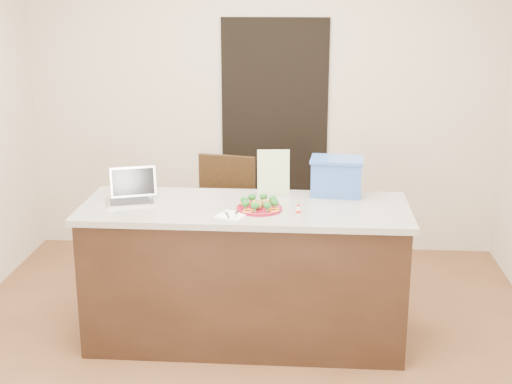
# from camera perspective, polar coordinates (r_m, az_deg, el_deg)

# --- Properties ---
(ground) EXTENTS (4.00, 4.00, 0.00)m
(ground) POSITION_cam_1_polar(r_m,az_deg,el_deg) (4.61, -1.13, -13.03)
(ground) COLOR brown
(ground) RESTS_ON ground
(room_shell) EXTENTS (4.00, 4.00, 4.00)m
(room_shell) POSITION_cam_1_polar(r_m,az_deg,el_deg) (4.07, -1.25, 7.31)
(room_shell) COLOR white
(room_shell) RESTS_ON ground
(doorway) EXTENTS (0.90, 0.02, 2.00)m
(doorway) POSITION_cam_1_polar(r_m,az_deg,el_deg) (6.12, 1.49, 4.42)
(doorway) COLOR black
(doorway) RESTS_ON ground
(island) EXTENTS (2.06, 0.76, 0.92)m
(island) POSITION_cam_1_polar(r_m,az_deg,el_deg) (4.63, -0.87, -6.51)
(island) COLOR black
(island) RESTS_ON ground
(plate) EXTENTS (0.28, 0.28, 0.02)m
(plate) POSITION_cam_1_polar(r_m,az_deg,el_deg) (4.38, 0.27, -1.30)
(plate) COLOR maroon
(plate) RESTS_ON island
(meatballs) EXTENTS (0.11, 0.12, 0.04)m
(meatballs) POSITION_cam_1_polar(r_m,az_deg,el_deg) (4.38, 0.20, -0.95)
(meatballs) COLOR olive
(meatballs) RESTS_ON plate
(broccoli) EXTENTS (0.24, 0.24, 0.04)m
(broccoli) POSITION_cam_1_polar(r_m,az_deg,el_deg) (4.37, 0.27, -0.74)
(broccoli) COLOR #154F17
(broccoli) RESTS_ON plate
(pepper_rings) EXTENTS (0.25, 0.25, 0.01)m
(pepper_rings) POSITION_cam_1_polar(r_m,az_deg,el_deg) (4.38, 0.27, -1.18)
(pepper_rings) COLOR orange
(pepper_rings) RESTS_ON plate
(napkin) EXTENTS (0.21, 0.21, 0.01)m
(napkin) POSITION_cam_1_polar(r_m,az_deg,el_deg) (4.27, -1.99, -1.88)
(napkin) COLOR white
(napkin) RESTS_ON island
(fork) EXTENTS (0.04, 0.14, 0.00)m
(fork) POSITION_cam_1_polar(r_m,az_deg,el_deg) (4.28, -2.25, -1.77)
(fork) COLOR silver
(fork) RESTS_ON napkin
(knife) EXTENTS (0.03, 0.19, 0.01)m
(knife) POSITION_cam_1_polar(r_m,az_deg,el_deg) (4.25, -1.61, -1.87)
(knife) COLOR silver
(knife) RESTS_ON napkin
(yogurt_bottle) EXTENTS (0.03, 0.03, 0.06)m
(yogurt_bottle) POSITION_cam_1_polar(r_m,az_deg,el_deg) (4.29, 3.42, -1.50)
(yogurt_bottle) COLOR silver
(yogurt_bottle) RESTS_ON island
(laptop) EXTENTS (0.34, 0.32, 0.21)m
(laptop) POSITION_cam_1_polar(r_m,az_deg,el_deg) (4.63, -9.91, -0.02)
(laptop) COLOR #B8B8BD
(laptop) RESTS_ON island
(leaflet) EXTENTS (0.21, 0.07, 0.30)m
(leaflet) POSITION_cam_1_polar(r_m,az_deg,el_deg) (4.67, 1.40, 1.57)
(leaflet) COLOR white
(leaflet) RESTS_ON island
(blue_box) EXTENTS (0.36, 0.28, 0.25)m
(blue_box) POSITION_cam_1_polar(r_m,az_deg,el_deg) (4.70, 6.47, 1.26)
(blue_box) COLOR #2F58AA
(blue_box) RESTS_ON island
(chair) EXTENTS (0.53, 0.54, 1.01)m
(chair) POSITION_cam_1_polar(r_m,az_deg,el_deg) (5.43, -2.44, -1.78)
(chair) COLOR #33200F
(chair) RESTS_ON ground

